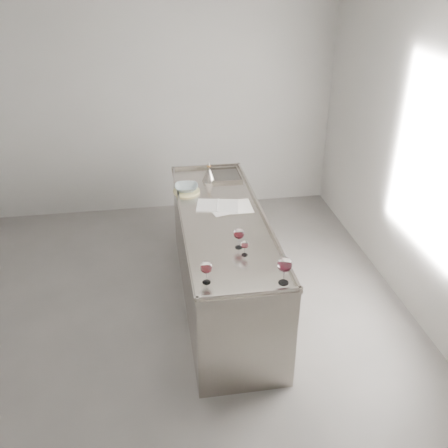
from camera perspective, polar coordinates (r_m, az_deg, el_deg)
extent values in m
cube|color=#575451|center=(4.75, -5.63, -11.52)|extent=(4.50, 5.00, 0.02)
cube|color=#9C9A97|center=(6.37, -7.91, 13.41)|extent=(4.50, 0.02, 2.80)
cube|color=#9C9A97|center=(4.65, 22.56, 5.67)|extent=(0.02, 5.00, 2.80)
cube|color=gray|center=(4.75, -0.13, -4.30)|extent=(0.75, 2.40, 0.92)
cube|color=gray|center=(4.51, -0.13, 0.71)|extent=(0.77, 2.42, 0.02)
cube|color=gray|center=(3.51, 2.92, -7.95)|extent=(0.77, 0.02, 0.03)
cube|color=gray|center=(5.57, -2.05, 6.60)|extent=(0.77, 0.02, 0.03)
cube|color=gray|center=(4.47, -4.76, 0.65)|extent=(0.02, 2.42, 0.03)
cube|color=gray|center=(4.57, 4.40, 1.32)|extent=(0.02, 2.42, 0.03)
cube|color=#595654|center=(5.36, 0.19, 5.45)|extent=(0.30, 0.38, 0.01)
cylinder|color=white|center=(3.64, -2.01, -6.64)|extent=(0.06, 0.06, 0.00)
cylinder|color=white|center=(3.62, -2.02, -6.07)|extent=(0.01, 0.01, 0.08)
ellipsoid|color=white|center=(3.57, -2.04, -4.98)|extent=(0.09, 0.09, 0.09)
cylinder|color=#330609|center=(3.58, -2.04, -5.25)|extent=(0.06, 0.06, 0.02)
cylinder|color=white|center=(4.05, 1.69, -2.67)|extent=(0.06, 0.06, 0.00)
cylinder|color=white|center=(4.02, 1.70, -2.13)|extent=(0.01, 0.01, 0.08)
ellipsoid|color=white|center=(3.98, 1.72, -1.11)|extent=(0.09, 0.09, 0.09)
cylinder|color=#3C080D|center=(3.99, 1.72, -1.36)|extent=(0.06, 0.06, 0.02)
cylinder|color=white|center=(3.66, 6.81, -6.65)|extent=(0.08, 0.08, 0.00)
cylinder|color=white|center=(3.63, 6.86, -5.96)|extent=(0.01, 0.01, 0.10)
ellipsoid|color=white|center=(3.57, 6.95, -4.63)|extent=(0.11, 0.11, 0.11)
cylinder|color=#35070F|center=(3.59, 6.93, -4.96)|extent=(0.08, 0.08, 0.02)
cylinder|color=white|center=(3.95, 2.36, -3.53)|extent=(0.05, 0.05, 0.00)
cylinder|color=white|center=(3.93, 2.37, -3.11)|extent=(0.01, 0.01, 0.06)
ellipsoid|color=white|center=(3.90, 2.39, -2.34)|extent=(0.06, 0.06, 0.07)
cylinder|color=#3A070D|center=(3.91, 2.38, -2.52)|extent=(0.05, 0.05, 0.01)
cube|color=white|center=(4.71, -1.95, 2.14)|extent=(0.24, 0.30, 0.01)
cube|color=white|center=(4.70, 0.47, 2.10)|extent=(0.24, 0.30, 0.01)
cylinder|color=white|center=(4.70, -0.74, 2.18)|extent=(0.06, 0.27, 0.01)
cube|color=white|center=(4.70, 1.87, 2.04)|extent=(0.21, 0.30, 0.00)
cube|color=silver|center=(4.65, -0.44, 1.78)|extent=(0.27, 0.33, 0.00)
cylinder|color=#D4CB89|center=(4.99, -4.30, 3.75)|extent=(0.34, 0.34, 0.02)
imported|color=#8B9EA2|center=(4.98, -4.31, 4.15)|extent=(0.25, 0.25, 0.06)
cone|color=#AAA197|center=(5.21, -1.71, 5.58)|extent=(0.15, 0.15, 0.13)
cylinder|color=#AAA197|center=(5.18, -1.72, 6.39)|extent=(0.03, 0.03, 0.03)
cylinder|color=#966229|center=(5.17, -1.73, 6.64)|extent=(0.04, 0.04, 0.02)
cone|color=#AAA197|center=(5.16, -1.73, 6.94)|extent=(0.03, 0.03, 0.04)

